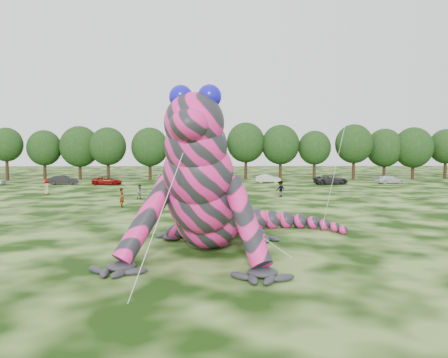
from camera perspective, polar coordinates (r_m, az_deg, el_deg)
ground at (r=23.00m, az=-4.40°, el=-10.30°), size 240.00×240.00×0.00m
inflatable_gecko at (r=25.00m, az=-1.71°, el=0.98°), size 17.51×19.74×8.72m
tree_3 at (r=87.47m, az=-26.52°, el=2.95°), size 5.81×5.23×9.44m
tree_4 at (r=86.63m, az=-22.41°, el=2.94°), size 6.22×5.60×9.06m
tree_5 at (r=84.27m, az=-18.33°, el=3.27°), size 7.16×6.44×9.80m
tree_6 at (r=81.13m, az=-14.91°, el=3.21°), size 6.52×5.86×9.49m
tree_7 at (r=79.86m, az=-9.66°, el=3.27°), size 6.68×6.01×9.48m
tree_8 at (r=79.44m, az=-5.44°, el=3.11°), size 6.14×5.53×8.94m
tree_9 at (r=79.62m, az=-1.62°, el=3.04°), size 5.27×4.74×8.68m
tree_10 at (r=81.08m, az=2.87°, el=3.70°), size 7.09×6.38×10.50m
tree_11 at (r=81.45m, az=7.38°, el=3.52°), size 7.01×6.31×10.07m
tree_12 at (r=82.21m, az=11.73°, el=3.09°), size 5.99×5.39×8.97m
tree_13 at (r=83.54m, az=16.59°, el=3.41°), size 6.83×6.15×10.13m
tree_14 at (r=87.20m, az=20.22°, el=3.11°), size 6.82×6.14×9.40m
tree_15 at (r=88.32m, az=23.48°, el=3.11°), size 7.17×6.45×9.63m
tree_16 at (r=92.89m, az=26.96°, el=2.96°), size 6.26×5.63×9.37m
car_1 at (r=72.99m, az=-20.27°, el=-0.12°), size 4.71×2.23×1.49m
car_2 at (r=70.65m, az=-15.02°, el=-0.22°), size 4.89×2.70×1.30m
car_3 at (r=71.51m, az=-6.52°, el=0.03°), size 5.24×2.15×1.52m
car_4 at (r=72.18m, az=0.66°, el=0.01°), size 3.84×1.55×1.31m
car_5 at (r=72.96m, az=5.76°, el=0.06°), size 4.19×1.48×1.38m
car_6 at (r=71.13m, az=13.80°, el=-0.09°), size 5.69×3.20×1.50m
car_7 at (r=75.64m, az=20.82°, el=-0.07°), size 4.67×2.43×1.29m
spectator_5 at (r=42.64m, az=-2.05°, el=-2.58°), size 1.17×1.49×1.58m
spectator_1 at (r=49.50m, az=-10.90°, el=-1.69°), size 1.02×0.98×1.65m
spectator_0 at (r=43.36m, az=-13.16°, el=-2.38°), size 0.51×0.73×1.88m
spectator_4 at (r=58.05m, az=-22.13°, el=-0.97°), size 0.82×1.04×1.89m
spectator_2 at (r=51.82m, az=7.40°, el=-1.28°), size 1.40×1.18×1.88m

